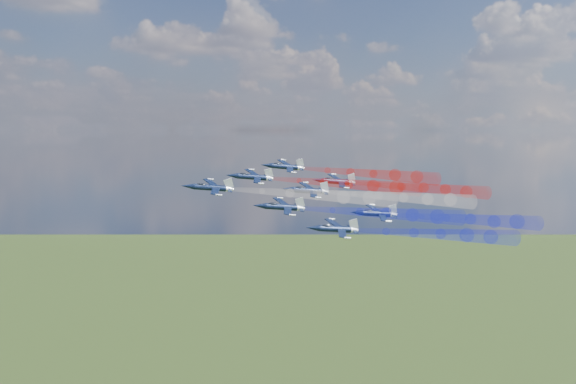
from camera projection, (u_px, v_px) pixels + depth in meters
jet_lead at (210, 188)px, 137.79m from camera, size 12.44×10.84×6.44m
trail_lead at (317, 195)px, 145.62m from camera, size 36.85×10.30×7.99m
jet_inner_left at (281, 207)px, 135.29m from camera, size 12.44×10.84×6.44m
trail_inner_left at (386, 213)px, 143.12m from camera, size 36.85×10.30×7.99m
jet_inner_right at (252, 177)px, 149.60m from camera, size 12.44×10.84×6.44m
trail_inner_right at (349, 184)px, 157.43m from camera, size 36.85×10.30×7.99m
jet_outer_left at (335, 229)px, 130.81m from camera, size 12.44×10.84×6.44m
trail_outer_left at (440, 234)px, 138.64m from camera, size 36.85×10.30×7.99m
jet_center_third at (307, 191)px, 146.41m from camera, size 12.44×10.84×6.44m
trail_center_third at (404, 197)px, 154.24m from camera, size 36.85×10.30×7.99m
jet_outer_right at (285, 167)px, 161.65m from camera, size 12.44×10.84×6.44m
trail_outer_right at (373, 174)px, 169.48m from camera, size 36.85×10.30×7.99m
jet_rear_left at (376, 214)px, 142.96m from camera, size 12.44×10.84×6.44m
trail_rear_left at (471, 219)px, 150.79m from camera, size 36.85×10.30×7.99m
jet_rear_right at (336, 182)px, 158.56m from camera, size 12.44×10.84×6.44m
trail_rear_right at (424, 188)px, 166.39m from camera, size 36.85×10.30×7.99m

